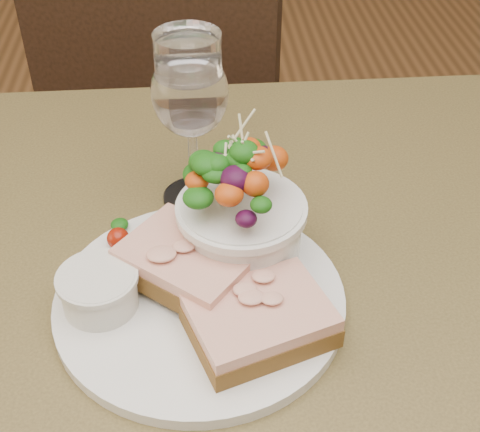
{
  "coord_description": "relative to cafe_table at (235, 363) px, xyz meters",
  "views": [
    {
      "loc": [
        -0.03,
        -0.43,
        1.2
      ],
      "look_at": [
        0.01,
        0.04,
        0.81
      ],
      "focal_mm": 50.0,
      "sensor_mm": 36.0,
      "label": 1
    }
  ],
  "objects": [
    {
      "name": "garnish",
      "position": [
        -0.1,
        0.07,
        0.12
      ],
      "size": [
        0.05,
        0.04,
        0.02
      ],
      "color": "#113A0A",
      "rests_on": "dinner_plate"
    },
    {
      "name": "sandwich_front",
      "position": [
        0.02,
        -0.06,
        0.13
      ],
      "size": [
        0.13,
        0.12,
        0.03
      ],
      "rotation": [
        0.0,
        0.0,
        0.34
      ],
      "color": "#442A12",
      "rests_on": "dinner_plate"
    },
    {
      "name": "wine_glass",
      "position": [
        -0.03,
        0.15,
        0.22
      ],
      "size": [
        0.08,
        0.08,
        0.18
      ],
      "color": "white",
      "rests_on": "cafe_table"
    },
    {
      "name": "chair_far",
      "position": [
        -0.04,
        0.73,
        -0.36
      ],
      "size": [
        0.53,
        0.53,
        0.9
      ],
      "rotation": [
        0.0,
        0.0,
        2.83
      ],
      "color": "black",
      "rests_on": "ground"
    },
    {
      "name": "sandwich_back",
      "position": [
        -0.04,
        0.01,
        0.14
      ],
      "size": [
        0.14,
        0.14,
        0.03
      ],
      "rotation": [
        0.0,
        0.0,
        -0.69
      ],
      "color": "#442A12",
      "rests_on": "dinner_plate"
    },
    {
      "name": "ramekin",
      "position": [
        -0.12,
        -0.02,
        0.13
      ],
      "size": [
        0.07,
        0.07,
        0.04
      ],
      "color": "silver",
      "rests_on": "dinner_plate"
    },
    {
      "name": "dinner_plate",
      "position": [
        -0.03,
        -0.01,
        0.11
      ],
      "size": [
        0.26,
        0.26,
        0.01
      ],
      "primitive_type": "cylinder",
      "color": "white",
      "rests_on": "cafe_table"
    },
    {
      "name": "cafe_table",
      "position": [
        0.0,
        0.0,
        0.0
      ],
      "size": [
        0.8,
        0.8,
        0.75
      ],
      "color": "#41371C",
      "rests_on": "ground"
    },
    {
      "name": "salad_bowl",
      "position": [
        0.01,
        0.04,
        0.17
      ],
      "size": [
        0.11,
        0.11,
        0.13
      ],
      "color": "white",
      "rests_on": "dinner_plate"
    }
  ]
}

